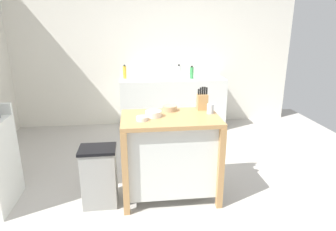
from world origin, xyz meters
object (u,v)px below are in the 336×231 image
(bowl_stoneware_deep, at_px, (142,118))
(trash_bin, at_px, (99,176))
(sink_faucet, at_px, (171,71))
(bottle_dish_soap, at_px, (125,72))
(knife_block, at_px, (202,101))
(bottle_spray_cleaner, at_px, (192,73))
(drinking_cup, at_px, (210,109))
(bottle_hand_soap, at_px, (179,72))
(kitchen_island, at_px, (170,153))
(bowl_ceramic_small, at_px, (153,114))
(bowl_ceramic_wide, at_px, (170,108))

(bowl_stoneware_deep, relative_size, trash_bin, 0.18)
(sink_faucet, xyz_separation_m, bottle_dish_soap, (-0.82, -0.08, 0.00))
(knife_block, distance_m, bottle_spray_cleaner, 1.92)
(bottle_spray_cleaner, bearing_deg, drinking_cup, -95.84)
(sink_faucet, bearing_deg, bottle_hand_soap, -60.53)
(kitchen_island, xyz_separation_m, bowl_stoneware_deep, (-0.29, -0.09, 0.42))
(kitchen_island, relative_size, bottle_dish_soap, 4.22)
(drinking_cup, bearing_deg, bottle_spray_cleaner, 84.16)
(bowl_ceramic_small, height_order, bottle_spray_cleaner, bottle_spray_cleaner)
(bowl_ceramic_wide, distance_m, bottle_spray_cleaner, 2.00)
(kitchen_island, relative_size, bottle_spray_cleaner, 4.57)
(bowl_ceramic_small, relative_size, bottle_spray_cleaner, 0.75)
(kitchen_island, bearing_deg, bowl_stoneware_deep, -162.48)
(bowl_ceramic_small, height_order, bottle_hand_soap, bottle_hand_soap)
(drinking_cup, height_order, trash_bin, drinking_cup)
(kitchen_island, distance_m, bottle_dish_soap, 2.36)
(bowl_ceramic_wide, distance_m, drinking_cup, 0.43)
(bowl_ceramic_wide, distance_m, bottle_hand_soap, 1.97)
(bottle_dish_soap, bearing_deg, bowl_ceramic_wide, -75.67)
(trash_bin, bearing_deg, bottle_dish_soap, 84.20)
(bowl_stoneware_deep, distance_m, trash_bin, 0.75)
(sink_faucet, height_order, bottle_spray_cleaner, sink_faucet)
(knife_block, bearing_deg, bottle_dish_soap, 113.28)
(kitchen_island, height_order, knife_block, knife_block)
(bowl_stoneware_deep, distance_m, bottle_spray_cleaner, 2.39)
(drinking_cup, relative_size, sink_faucet, 0.46)
(knife_block, relative_size, bottle_dish_soap, 1.08)
(trash_bin, height_order, bottle_spray_cleaner, bottle_spray_cleaner)
(kitchen_island, relative_size, drinking_cup, 9.85)
(kitchen_island, xyz_separation_m, bottle_spray_cleaner, (0.64, 2.11, 0.49))
(trash_bin, bearing_deg, drinking_cup, 6.95)
(bowl_stoneware_deep, relative_size, drinking_cup, 1.13)
(drinking_cup, bearing_deg, sink_faucet, 92.85)
(drinking_cup, bearing_deg, bowl_ceramic_small, -176.42)
(bowl_ceramic_small, xyz_separation_m, drinking_cup, (0.60, 0.04, 0.02))
(kitchen_island, xyz_separation_m, knife_block, (0.38, 0.21, 0.49))
(bowl_stoneware_deep, bearing_deg, bottle_spray_cleaner, 67.24)
(drinking_cup, distance_m, bottle_spray_cleaner, 2.06)
(bottle_spray_cleaner, bearing_deg, knife_block, -97.82)
(bowl_ceramic_wide, bearing_deg, sink_faucet, 82.06)
(bowl_ceramic_wide, xyz_separation_m, sink_faucet, (0.29, 2.11, 0.08))
(bowl_stoneware_deep, xyz_separation_m, trash_bin, (-0.45, 0.01, -0.61))
(bottle_dish_soap, bearing_deg, drinking_cup, -67.01)
(kitchen_island, distance_m, knife_block, 0.65)
(sink_faucet, relative_size, bottle_spray_cleaner, 1.01)
(knife_block, bearing_deg, trash_bin, -165.33)
(bowl_ceramic_small, distance_m, sink_faucet, 2.35)
(bottle_dish_soap, bearing_deg, bottle_spray_cleaner, -6.87)
(knife_block, xyz_separation_m, drinking_cup, (0.05, -0.15, -0.04))
(bowl_ceramic_small, xyz_separation_m, bottle_spray_cleaner, (0.81, 2.09, 0.07))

